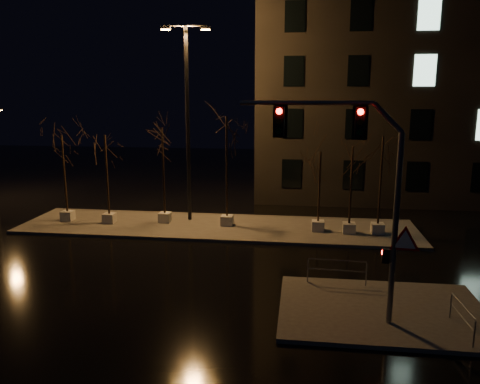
# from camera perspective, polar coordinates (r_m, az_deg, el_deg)

# --- Properties ---
(ground) EXTENTS (90.00, 90.00, 0.00)m
(ground) POSITION_cam_1_polar(r_m,az_deg,el_deg) (20.76, -5.87, -8.98)
(ground) COLOR black
(ground) RESTS_ON ground
(median) EXTENTS (22.00, 5.00, 0.15)m
(median) POSITION_cam_1_polar(r_m,az_deg,el_deg) (26.31, -2.87, -4.26)
(median) COLOR #4B4843
(median) RESTS_ON ground
(sidewalk_corner) EXTENTS (7.00, 5.00, 0.15)m
(sidewalk_corner) POSITION_cam_1_polar(r_m,az_deg,el_deg) (17.24, 16.94, -13.68)
(sidewalk_corner) COLOR #4B4843
(sidewalk_corner) RESTS_ON ground
(building) EXTENTS (25.00, 12.00, 15.00)m
(building) POSITION_cam_1_polar(r_m,az_deg,el_deg) (38.04, 22.26, 11.17)
(building) COLOR black
(building) RESTS_ON ground
(tree_0) EXTENTS (1.80, 1.80, 5.10)m
(tree_0) POSITION_cam_1_polar(r_m,az_deg,el_deg) (28.42, -20.78, 4.32)
(tree_0) COLOR beige
(tree_0) RESTS_ON median
(tree_1) EXTENTS (1.80, 1.80, 5.15)m
(tree_1) POSITION_cam_1_polar(r_m,az_deg,el_deg) (27.09, -16.05, 4.37)
(tree_1) COLOR beige
(tree_1) RESTS_ON median
(tree_2) EXTENTS (1.80, 1.80, 5.56)m
(tree_2) POSITION_cam_1_polar(r_m,az_deg,el_deg) (26.53, -9.41, 5.20)
(tree_2) COLOR beige
(tree_2) RESTS_ON median
(tree_3) EXTENTS (1.80, 1.80, 6.22)m
(tree_3) POSITION_cam_1_polar(r_m,az_deg,el_deg) (25.46, -1.65, 6.21)
(tree_3) COLOR beige
(tree_3) RESTS_ON median
(tree_4) EXTENTS (1.80, 1.80, 4.39)m
(tree_4) POSITION_cam_1_polar(r_m,az_deg,el_deg) (24.89, 9.72, 2.71)
(tree_4) COLOR beige
(tree_4) RESTS_ON median
(tree_5) EXTENTS (1.80, 1.80, 4.70)m
(tree_5) POSITION_cam_1_polar(r_m,az_deg,el_deg) (24.76, 13.49, 3.05)
(tree_5) COLOR beige
(tree_5) RESTS_ON median
(tree_6) EXTENTS (1.80, 1.80, 5.23)m
(tree_6) POSITION_cam_1_polar(r_m,az_deg,el_deg) (25.03, 16.91, 3.89)
(tree_6) COLOR beige
(tree_6) RESTS_ON median
(traffic_signal_mast) EXTENTS (5.72, 0.67, 7.01)m
(traffic_signal_mast) POSITION_cam_1_polar(r_m,az_deg,el_deg) (14.84, 14.39, 1.39)
(traffic_signal_mast) COLOR slate
(traffic_signal_mast) RESTS_ON sidewalk_corner
(streetlight_main) EXTENTS (2.73, 0.68, 10.90)m
(streetlight_main) POSITION_cam_1_polar(r_m,az_deg,el_deg) (26.77, -6.43, 9.79)
(streetlight_main) COLOR black
(streetlight_main) RESTS_ON median
(guard_rail_a) EXTENTS (2.27, 0.16, 0.98)m
(guard_rail_a) POSITION_cam_1_polar(r_m,az_deg,el_deg) (18.62, 11.73, -9.07)
(guard_rail_a) COLOR slate
(guard_rail_a) RESTS_ON sidewalk_corner
(guard_rail_b) EXTENTS (0.16, 1.89, 0.89)m
(guard_rail_b) POSITION_cam_1_polar(r_m,az_deg,el_deg) (16.32, 25.47, -13.33)
(guard_rail_b) COLOR slate
(guard_rail_b) RESTS_ON sidewalk_corner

